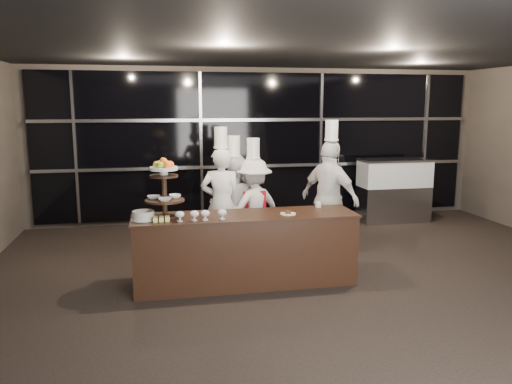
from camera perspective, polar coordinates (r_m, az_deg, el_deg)
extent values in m
plane|color=black|center=(5.60, 11.67, -14.44)|extent=(10.00, 10.00, 0.00)
plane|color=black|center=(5.15, 12.90, 17.60)|extent=(10.00, 10.00, 0.00)
plane|color=#473F38|center=(9.92, 0.61, 5.38)|extent=(9.00, 0.00, 9.00)
cube|color=black|center=(9.86, 0.68, 5.36)|extent=(8.60, 0.04, 2.80)
cube|color=#A5A5AA|center=(9.85, 0.74, 3.01)|extent=(8.60, 0.06, 0.06)
cube|color=#A5A5AA|center=(9.78, 0.75, 8.25)|extent=(8.60, 0.06, 0.06)
cube|color=#A5A5AA|center=(9.72, -19.97, 4.69)|extent=(0.05, 0.05, 2.80)
cube|color=#A5A5AA|center=(9.65, -6.29, 5.20)|extent=(0.05, 0.05, 2.80)
cube|color=#A5A5AA|center=(10.15, 7.38, 5.41)|extent=(0.05, 0.05, 2.80)
cube|color=#A5A5AA|center=(11.11, 18.74, 5.35)|extent=(0.05, 0.05, 2.80)
cube|color=black|center=(6.44, -1.22, -6.66)|extent=(2.80, 0.70, 0.90)
cube|color=black|center=(6.33, -1.24, -2.71)|extent=(2.84, 0.74, 0.03)
cylinder|color=black|center=(6.23, -10.34, -2.80)|extent=(0.24, 0.24, 0.03)
cylinder|color=black|center=(6.16, -10.44, 0.24)|extent=(0.06, 0.06, 0.70)
cylinder|color=black|center=(6.19, -10.40, -0.95)|extent=(0.48, 0.48, 0.02)
cylinder|color=black|center=(6.14, -10.49, 1.81)|extent=(0.34, 0.34, 0.02)
cylinder|color=white|center=(6.13, -10.50, 2.20)|extent=(0.10, 0.10, 0.06)
cylinder|color=white|center=(6.13, -10.51, 2.66)|extent=(0.34, 0.34, 0.04)
sphere|color=orange|center=(6.12, -9.78, 3.12)|extent=(0.09, 0.09, 0.09)
sphere|color=#6DAE2C|center=(6.19, -10.17, 3.19)|extent=(0.09, 0.09, 0.09)
sphere|color=orange|center=(6.19, -10.91, 3.16)|extent=(0.09, 0.09, 0.09)
sphere|color=gold|center=(6.12, -11.28, 3.07)|extent=(0.09, 0.09, 0.09)
sphere|color=#7BA32A|center=(6.05, -10.90, 3.01)|extent=(0.09, 0.09, 0.09)
sphere|color=orange|center=(6.05, -10.14, 3.03)|extent=(0.09, 0.09, 0.09)
sphere|color=orange|center=(6.12, -10.54, 3.47)|extent=(0.09, 0.09, 0.09)
imported|color=white|center=(6.24, -11.61, -0.59)|extent=(0.16, 0.16, 0.04)
imported|color=white|center=(6.24, -9.23, -0.48)|extent=(0.15, 0.15, 0.05)
imported|color=white|center=(6.06, -10.39, -0.86)|extent=(0.16, 0.16, 0.04)
cylinder|color=silver|center=(6.02, -8.69, -3.28)|extent=(0.07, 0.07, 0.01)
cylinder|color=silver|center=(6.01, -8.70, -2.99)|extent=(0.02, 0.02, 0.05)
ellipsoid|color=silver|center=(6.00, -8.71, -2.55)|extent=(0.11, 0.11, 0.08)
ellipsoid|color=green|center=(6.00, -8.71, -2.50)|extent=(0.08, 0.08, 0.05)
cylinder|color=silver|center=(6.03, -7.04, -3.22)|extent=(0.07, 0.07, 0.01)
cylinder|color=silver|center=(6.02, -7.05, -2.93)|extent=(0.02, 0.02, 0.05)
ellipsoid|color=silver|center=(6.01, -7.06, -2.48)|extent=(0.11, 0.11, 0.08)
ellipsoid|color=#C70A3A|center=(6.01, -7.06, -2.44)|extent=(0.08, 0.08, 0.05)
cylinder|color=silver|center=(6.04, -5.80, -3.17)|extent=(0.07, 0.07, 0.01)
cylinder|color=silver|center=(6.03, -5.81, -2.88)|extent=(0.02, 0.02, 0.05)
ellipsoid|color=silver|center=(6.02, -5.82, -2.44)|extent=(0.11, 0.11, 0.08)
ellipsoid|color=beige|center=(6.02, -5.82, -2.39)|extent=(0.08, 0.08, 0.05)
cylinder|color=silver|center=(6.06, -3.89, -3.09)|extent=(0.07, 0.07, 0.01)
cylinder|color=silver|center=(6.06, -3.89, -2.81)|extent=(0.02, 0.02, 0.05)
ellipsoid|color=silver|center=(6.05, -3.90, -2.36)|extent=(0.11, 0.11, 0.08)
ellipsoid|color=#441710|center=(6.05, -3.90, -2.32)|extent=(0.08, 0.08, 0.05)
cylinder|color=white|center=(6.18, -12.74, -3.07)|extent=(0.30, 0.30, 0.01)
cylinder|color=silver|center=(6.17, -12.76, -2.57)|extent=(0.26, 0.26, 0.10)
cube|color=#FFF07C|center=(6.03, -11.42, -3.13)|extent=(0.05, 0.06, 0.05)
cube|color=#FFF07C|center=(6.03, -10.75, -3.11)|extent=(0.05, 0.06, 0.05)
cube|color=#FFF07C|center=(6.03, -10.09, -3.09)|extent=(0.06, 0.06, 0.05)
cube|color=#FFF07C|center=(6.10, -11.42, -2.99)|extent=(0.05, 0.06, 0.05)
cube|color=#FFF07C|center=(6.10, -10.76, -2.96)|extent=(0.05, 0.06, 0.05)
cube|color=#FFF07C|center=(6.10, -10.11, -2.94)|extent=(0.06, 0.06, 0.05)
cylinder|color=white|center=(6.34, 3.69, -2.50)|extent=(0.20, 0.20, 0.01)
cylinder|color=#4C2814|center=(6.34, 3.69, -2.27)|extent=(0.08, 0.08, 0.04)
cylinder|color=white|center=(6.81, 7.14, -1.44)|extent=(0.08, 0.08, 0.07)
cube|color=#A5A5AA|center=(10.26, 15.39, -1.31)|extent=(1.36, 0.58, 0.70)
cube|color=silver|center=(10.17, 15.55, 2.01)|extent=(1.36, 0.58, 0.50)
cube|color=#FFC67F|center=(10.17, 15.55, 2.01)|extent=(1.26, 0.49, 0.40)
cube|color=#A5A5AA|center=(10.13, 15.62, 3.52)|extent=(1.38, 0.60, 0.04)
imported|color=white|center=(7.39, -3.97, -1.41)|extent=(0.69, 0.54, 1.68)
cylinder|color=white|center=(7.26, -4.06, 6.27)|extent=(0.19, 0.19, 0.30)
cylinder|color=white|center=(7.27, -4.05, 5.13)|extent=(0.21, 0.21, 0.03)
imported|color=white|center=(7.59, -2.50, -1.63)|extent=(0.77, 0.62, 1.54)
cylinder|color=white|center=(7.46, -2.56, 5.30)|extent=(0.19, 0.19, 0.30)
cylinder|color=white|center=(7.47, -2.55, 4.20)|extent=(0.21, 0.21, 0.03)
imported|color=silver|center=(7.51, -0.32, -1.86)|extent=(1.12, 0.92, 1.51)
cylinder|color=white|center=(7.38, -0.33, 5.04)|extent=(0.19, 0.19, 0.30)
cylinder|color=white|center=(7.39, -0.33, 3.92)|extent=(0.21, 0.21, 0.03)
cube|color=#AA0D16|center=(7.39, -0.14, -2.04)|extent=(0.34, 0.03, 0.56)
imported|color=white|center=(7.62, 8.44, -0.78)|extent=(0.91, 1.11, 1.77)
cylinder|color=white|center=(7.50, 8.64, 7.02)|extent=(0.19, 0.19, 0.30)
cylinder|color=white|center=(7.51, 8.61, 5.91)|extent=(0.21, 0.21, 0.03)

